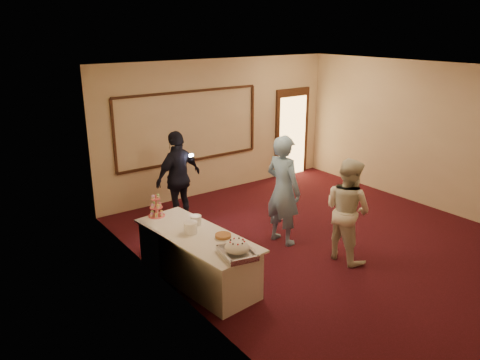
{
  "coord_description": "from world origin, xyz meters",
  "views": [
    {
      "loc": [
        -5.73,
        -5.19,
        3.67
      ],
      "look_at": [
        -1.27,
        0.98,
        1.15
      ],
      "focal_mm": 35.0,
      "sensor_mm": 36.0,
      "label": 1
    }
  ],
  "objects_px": {
    "pavlova_tray": "(237,249)",
    "man": "(283,190)",
    "plate_stack_a": "(190,228)",
    "cupcake_stand": "(156,208)",
    "buffet_table": "(197,257)",
    "woman": "(347,210)",
    "tart": "(223,236)",
    "guest": "(179,178)",
    "plate_stack_b": "(196,220)"
  },
  "relations": [
    {
      "from": "buffet_table",
      "to": "plate_stack_a",
      "type": "height_order",
      "value": "plate_stack_a"
    },
    {
      "from": "plate_stack_b",
      "to": "woman",
      "type": "bearing_deg",
      "value": -26.6
    },
    {
      "from": "man",
      "to": "cupcake_stand",
      "type": "bearing_deg",
      "value": 63.71
    },
    {
      "from": "cupcake_stand",
      "to": "man",
      "type": "height_order",
      "value": "man"
    },
    {
      "from": "pavlova_tray",
      "to": "woman",
      "type": "bearing_deg",
      "value": 2.73
    },
    {
      "from": "plate_stack_b",
      "to": "woman",
      "type": "relative_size",
      "value": 0.1
    },
    {
      "from": "plate_stack_a",
      "to": "man",
      "type": "relative_size",
      "value": 0.1
    },
    {
      "from": "plate_stack_a",
      "to": "man",
      "type": "distance_m",
      "value": 1.98
    },
    {
      "from": "buffet_table",
      "to": "cupcake_stand",
      "type": "distance_m",
      "value": 1.11
    },
    {
      "from": "plate_stack_b",
      "to": "woman",
      "type": "xyz_separation_m",
      "value": [
        2.18,
        -1.09,
        0.01
      ]
    },
    {
      "from": "cupcake_stand",
      "to": "plate_stack_b",
      "type": "height_order",
      "value": "cupcake_stand"
    },
    {
      "from": "cupcake_stand",
      "to": "plate_stack_a",
      "type": "height_order",
      "value": "cupcake_stand"
    },
    {
      "from": "tart",
      "to": "man",
      "type": "height_order",
      "value": "man"
    },
    {
      "from": "plate_stack_b",
      "to": "plate_stack_a",
      "type": "bearing_deg",
      "value": -135.54
    },
    {
      "from": "buffet_table",
      "to": "guest",
      "type": "xyz_separation_m",
      "value": [
        0.88,
        2.13,
        0.52
      ]
    },
    {
      "from": "plate_stack_a",
      "to": "tart",
      "type": "height_order",
      "value": "plate_stack_a"
    },
    {
      "from": "man",
      "to": "pavlova_tray",
      "type": "bearing_deg",
      "value": 114.69
    },
    {
      "from": "tart",
      "to": "woman",
      "type": "relative_size",
      "value": 0.16
    },
    {
      "from": "cupcake_stand",
      "to": "woman",
      "type": "relative_size",
      "value": 0.23
    },
    {
      "from": "man",
      "to": "buffet_table",
      "type": "bearing_deg",
      "value": 90.24
    },
    {
      "from": "plate_stack_a",
      "to": "woman",
      "type": "bearing_deg",
      "value": -19.98
    },
    {
      "from": "pavlova_tray",
      "to": "plate_stack_a",
      "type": "xyz_separation_m",
      "value": [
        -0.14,
        0.98,
        -0.0
      ]
    },
    {
      "from": "buffet_table",
      "to": "woman",
      "type": "height_order",
      "value": "woman"
    },
    {
      "from": "pavlova_tray",
      "to": "plate_stack_b",
      "type": "height_order",
      "value": "pavlova_tray"
    },
    {
      "from": "guest",
      "to": "tart",
      "type": "bearing_deg",
      "value": 62.0
    },
    {
      "from": "tart",
      "to": "guest",
      "type": "xyz_separation_m",
      "value": [
        0.64,
        2.47,
        0.11
      ]
    },
    {
      "from": "pavlova_tray",
      "to": "tart",
      "type": "height_order",
      "value": "pavlova_tray"
    },
    {
      "from": "cupcake_stand",
      "to": "tart",
      "type": "height_order",
      "value": "cupcake_stand"
    },
    {
      "from": "buffet_table",
      "to": "tart",
      "type": "relative_size",
      "value": 8.31
    },
    {
      "from": "plate_stack_a",
      "to": "tart",
      "type": "xyz_separation_m",
      "value": [
        0.3,
        -0.42,
        -0.06
      ]
    },
    {
      "from": "cupcake_stand",
      "to": "plate_stack_a",
      "type": "bearing_deg",
      "value": -82.59
    },
    {
      "from": "woman",
      "to": "guest",
      "type": "xyz_separation_m",
      "value": [
        -1.47,
        2.92,
        0.05
      ]
    },
    {
      "from": "cupcake_stand",
      "to": "guest",
      "type": "height_order",
      "value": "guest"
    },
    {
      "from": "plate_stack_a",
      "to": "plate_stack_b",
      "type": "xyz_separation_m",
      "value": [
        0.22,
        0.22,
        -0.01
      ]
    },
    {
      "from": "pavlova_tray",
      "to": "woman",
      "type": "xyz_separation_m",
      "value": [
        2.25,
        0.11,
        -0.0
      ]
    },
    {
      "from": "buffet_table",
      "to": "guest",
      "type": "height_order",
      "value": "guest"
    },
    {
      "from": "cupcake_stand",
      "to": "plate_stack_a",
      "type": "relative_size",
      "value": 1.95
    },
    {
      "from": "pavlova_tray",
      "to": "woman",
      "type": "relative_size",
      "value": 0.37
    },
    {
      "from": "buffet_table",
      "to": "plate_stack_a",
      "type": "xyz_separation_m",
      "value": [
        -0.05,
        0.08,
        0.47
      ]
    },
    {
      "from": "pavlova_tray",
      "to": "man",
      "type": "height_order",
      "value": "man"
    },
    {
      "from": "tart",
      "to": "man",
      "type": "xyz_separation_m",
      "value": [
        1.67,
        0.62,
        0.17
      ]
    },
    {
      "from": "buffet_table",
      "to": "woman",
      "type": "xyz_separation_m",
      "value": [
        2.34,
        -0.79,
        0.47
      ]
    },
    {
      "from": "cupcake_stand",
      "to": "buffet_table",
      "type": "bearing_deg",
      "value": -80.03
    },
    {
      "from": "plate_stack_b",
      "to": "guest",
      "type": "relative_size",
      "value": 0.1
    },
    {
      "from": "tart",
      "to": "guest",
      "type": "height_order",
      "value": "guest"
    },
    {
      "from": "cupcake_stand",
      "to": "tart",
      "type": "relative_size",
      "value": 1.47
    },
    {
      "from": "buffet_table",
      "to": "tart",
      "type": "bearing_deg",
      "value": -54.31
    },
    {
      "from": "pavlova_tray",
      "to": "tart",
      "type": "xyz_separation_m",
      "value": [
        0.15,
        0.56,
        -0.06
      ]
    },
    {
      "from": "plate_stack_b",
      "to": "man",
      "type": "relative_size",
      "value": 0.09
    },
    {
      "from": "pavlova_tray",
      "to": "tart",
      "type": "distance_m",
      "value": 0.58
    }
  ]
}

